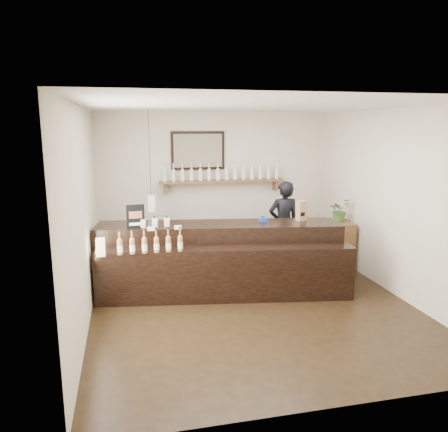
% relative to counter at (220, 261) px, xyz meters
% --- Properties ---
extents(ground, '(5.00, 5.00, 0.00)m').
position_rel_counter_xyz_m(ground, '(0.33, -0.56, -0.49)').
color(ground, black).
rests_on(ground, ground).
extents(room_shell, '(5.00, 5.00, 5.00)m').
position_rel_counter_xyz_m(room_shell, '(0.33, -0.56, 1.21)').
color(room_shell, beige).
rests_on(room_shell, ground).
extents(back_wall_decor, '(2.66, 0.96, 1.69)m').
position_rel_counter_xyz_m(back_wall_decor, '(0.19, 1.81, 1.26)').
color(back_wall_decor, brown).
rests_on(back_wall_decor, ground).
extents(counter, '(3.83, 1.57, 1.23)m').
position_rel_counter_xyz_m(counter, '(0.00, 0.00, 0.00)').
color(counter, black).
rests_on(counter, ground).
extents(promo_sign, '(0.26, 0.05, 0.37)m').
position_rel_counter_xyz_m(promo_sign, '(-1.26, 0.04, 0.74)').
color(promo_sign, black).
rests_on(promo_sign, counter).
extents(paper_bag, '(0.17, 0.15, 0.32)m').
position_rel_counter_xyz_m(paper_bag, '(1.33, 0.06, 0.72)').
color(paper_bag, '#916946').
rests_on(paper_bag, counter).
extents(tape_dispenser, '(0.12, 0.05, 0.10)m').
position_rel_counter_xyz_m(tape_dispenser, '(0.71, 0.12, 0.60)').
color(tape_dispenser, '#1836AB').
rests_on(tape_dispenser, counter).
extents(side_cabinet, '(0.47, 0.62, 0.85)m').
position_rel_counter_xyz_m(side_cabinet, '(2.33, 0.69, -0.07)').
color(side_cabinet, brown).
rests_on(side_cabinet, ground).
extents(potted_plant, '(0.47, 0.44, 0.42)m').
position_rel_counter_xyz_m(potted_plant, '(2.33, 0.69, 0.57)').
color(potted_plant, '#3B6327').
rests_on(potted_plant, side_cabinet).
extents(shopkeeper, '(0.66, 0.45, 1.78)m').
position_rel_counter_xyz_m(shopkeeper, '(1.39, 0.99, 0.40)').
color(shopkeeper, black).
rests_on(shopkeeper, ground).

